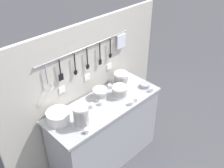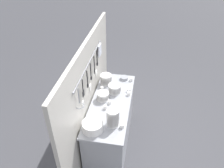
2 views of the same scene
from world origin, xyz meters
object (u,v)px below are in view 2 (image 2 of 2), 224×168
(bowl_stack_wide_centre, at_px, (103,96))
(cup_back_right, at_px, (131,79))
(plate_stack, at_px, (93,126))
(cup_edge_far, at_px, (105,107))
(bowl_stack_nested_right, at_px, (115,89))
(cup_by_caddy, at_px, (122,126))
(bowl_stack_short_front, at_px, (106,79))
(cup_front_right, at_px, (110,102))
(cup_back_left, at_px, (129,90))
(cup_edge_near, at_px, (129,94))
(bowl_stack_tall_left, at_px, (113,118))
(cup_centre, at_px, (102,88))
(steel_mixing_bowl, at_px, (124,78))

(bowl_stack_wide_centre, bearing_deg, cup_back_right, -33.73)
(plate_stack, height_order, cup_edge_far, plate_stack)
(bowl_stack_nested_right, height_order, cup_by_caddy, bowl_stack_nested_right)
(bowl_stack_short_front, relative_size, bowl_stack_wide_centre, 1.02)
(bowl_stack_wide_centre, distance_m, cup_front_right, 0.13)
(cup_back_left, xyz_separation_m, cup_edge_near, (-0.08, -0.01, 0.00))
(cup_back_left, relative_size, cup_edge_far, 1.00)
(bowl_stack_tall_left, bearing_deg, cup_back_right, -7.33)
(cup_by_caddy, height_order, cup_centre, same)
(bowl_stack_short_front, distance_m, cup_edge_far, 0.54)
(bowl_stack_tall_left, relative_size, cup_edge_near, 4.75)
(cup_back_left, relative_size, cup_by_caddy, 1.00)
(cup_back_left, relative_size, cup_centre, 1.00)
(cup_by_caddy, relative_size, cup_centre, 1.00)
(cup_back_left, bearing_deg, bowl_stack_nested_right, 104.39)
(steel_mixing_bowl, height_order, cup_edge_near, cup_edge_near)
(steel_mixing_bowl, bearing_deg, plate_stack, 168.40)
(steel_mixing_bowl, distance_m, cup_edge_near, 0.38)
(plate_stack, xyz_separation_m, cup_back_left, (0.76, -0.32, -0.03))
(cup_edge_near, xyz_separation_m, cup_edge_far, (-0.32, 0.26, 0.00))
(plate_stack, distance_m, cup_back_right, 1.08)
(bowl_stack_nested_right, xyz_separation_m, cup_back_right, (0.31, -0.20, -0.04))
(bowl_stack_tall_left, relative_size, cup_back_right, 4.75)
(bowl_stack_nested_right, bearing_deg, steel_mixing_bowl, -14.68)
(cup_centre, bearing_deg, steel_mixing_bowl, -41.10)
(bowl_stack_nested_right, relative_size, steel_mixing_bowl, 1.46)
(plate_stack, xyz_separation_m, cup_back_right, (1.03, -0.33, -0.03))
(cup_centre, bearing_deg, cup_by_caddy, -150.27)
(cup_by_caddy, bearing_deg, bowl_stack_short_front, 23.13)
(bowl_stack_short_front, xyz_separation_m, cup_by_caddy, (-0.81, -0.35, -0.05))
(cup_edge_near, relative_size, cup_edge_far, 1.00)
(cup_back_left, bearing_deg, bowl_stack_wide_centre, 124.83)
(plate_stack, distance_m, cup_edge_far, 0.37)
(cup_back_left, height_order, cup_edge_far, same)
(bowl_stack_short_front, xyz_separation_m, cup_back_left, (-0.13, -0.35, -0.05))
(bowl_stack_nested_right, height_order, cup_edge_far, bowl_stack_nested_right)
(bowl_stack_wide_centre, height_order, cup_centre, bowl_stack_wide_centre)
(cup_back_right, bearing_deg, cup_by_caddy, 179.57)
(steel_mixing_bowl, height_order, cup_centre, cup_centre)
(cup_centre, xyz_separation_m, cup_edge_far, (-0.38, -0.12, 0.00))
(bowl_stack_tall_left, relative_size, cup_by_caddy, 4.75)
(bowl_stack_tall_left, xyz_separation_m, bowl_stack_nested_right, (0.60, 0.08, -0.05))
(cup_back_left, bearing_deg, cup_back_right, -1.46)
(cup_centre, relative_size, cup_back_right, 1.00)
(cup_back_right, bearing_deg, cup_edge_near, 180.00)
(bowl_stack_nested_right, xyz_separation_m, cup_front_right, (-0.25, 0.02, -0.04))
(cup_by_caddy, bearing_deg, cup_edge_near, -0.68)
(bowl_stack_wide_centre, bearing_deg, bowl_stack_short_front, 4.63)
(cup_by_caddy, relative_size, cup_edge_far, 1.00)
(bowl_stack_nested_right, xyz_separation_m, cup_edge_near, (-0.03, -0.20, -0.04))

